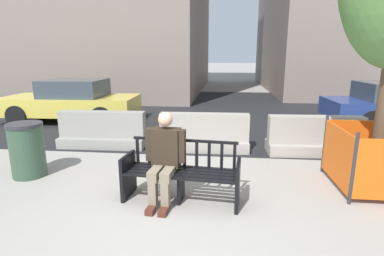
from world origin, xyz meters
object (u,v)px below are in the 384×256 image
Objects in this scene: construction_fence at (378,156)px; jersey_barrier_centre at (204,135)px; street_bench at (181,175)px; trash_bin at (27,150)px; jersey_barrier_right at (314,139)px; seated_person at (165,156)px; jersey_barrier_left at (103,132)px; car_taxi_near at (72,101)px.

jersey_barrier_centre is at bearing 148.79° from construction_fence.
street_bench is 1.32× the size of construction_fence.
trash_bin is (-5.89, -0.13, -0.05)m from construction_fence.
construction_fence is (0.49, -1.71, 0.19)m from jersey_barrier_right.
trash_bin is (-2.59, 0.67, -0.21)m from seated_person.
jersey_barrier_left is (-2.23, 2.52, -0.06)m from street_bench.
jersey_barrier_left and jersey_barrier_right have the same top height.
jersey_barrier_right is 5.71m from trash_bin.
seated_person is at bearing -166.39° from construction_fence.
trash_bin is at bearing -161.25° from jersey_barrier_right.
jersey_barrier_centre and jersey_barrier_left have the same top height.
street_bench is at bearing -49.99° from car_taxi_near.
construction_fence is 8.61m from car_taxi_near.
street_bench is at bearing -166.00° from construction_fence.
jersey_barrier_left is 4.80m from jersey_barrier_right.
street_bench is 0.40× the size of car_taxi_near.
car_taxi_near reaches higher than jersey_barrier_left.
jersey_barrier_centre is at bearing 32.16° from trash_bin.
construction_fence is at bearing 14.00° from street_bench.
car_taxi_near reaches higher than street_bench.
construction_fence is at bearing -30.77° from car_taxi_near.
jersey_barrier_right is at bearing -21.32° from car_taxi_near.
jersey_barrier_right is at bearing 41.75° from seated_person.
seated_person is 0.31× the size of car_taxi_near.
jersey_barrier_centre and jersey_barrier_right have the same top height.
jersey_barrier_right is (4.80, -0.05, 0.00)m from jersey_barrier_left.
trash_bin is (-2.99, -1.88, 0.14)m from jersey_barrier_centre.
street_bench is 3.16m from construction_fence.
jersey_barrier_centre is 2.10× the size of trash_bin.
seated_person is 3.40m from construction_fence.
seated_person is (-0.24, -0.04, 0.29)m from street_bench.
jersey_barrier_left is at bearing 131.49° from street_bench.
car_taxi_near reaches higher than construction_fence.
street_bench is 0.38m from seated_person.
seated_person is at bearing -14.53° from trash_bin.
jersey_barrier_right is (2.41, -0.05, 0.00)m from jersey_barrier_centre.
jersey_barrier_centre is 0.47× the size of car_taxi_near.
jersey_barrier_centre is 1.00× the size of jersey_barrier_left.
jersey_barrier_right is 0.47× the size of car_taxi_near.
trash_bin reaches higher than jersey_barrier_right.
car_taxi_near is at bearing 128.54° from jersey_barrier_left.
car_taxi_near is (-6.91, 2.70, 0.33)m from jersey_barrier_right.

